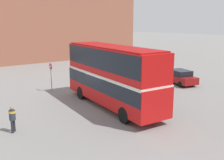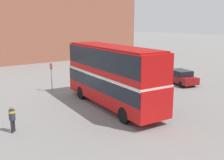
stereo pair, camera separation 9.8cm
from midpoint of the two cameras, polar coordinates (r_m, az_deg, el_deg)
ground_plane at (r=21.05m, az=-2.07°, el=-5.39°), size 240.00×240.00×0.00m
building_row_left at (r=50.41m, az=-13.91°, el=14.79°), size 11.96×31.93×17.64m
double_decker_bus at (r=19.93m, az=0.14°, el=1.64°), size 10.71×3.43×4.72m
pedestrian_foreground at (r=16.74m, az=-20.76°, el=-7.44°), size 0.56×0.56×1.60m
parked_car_kerb_far at (r=28.83m, az=14.63°, el=0.66°), size 4.55×2.72×1.52m
no_entry_sign at (r=25.14m, az=-12.97°, el=1.48°), size 0.59×0.08×2.73m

